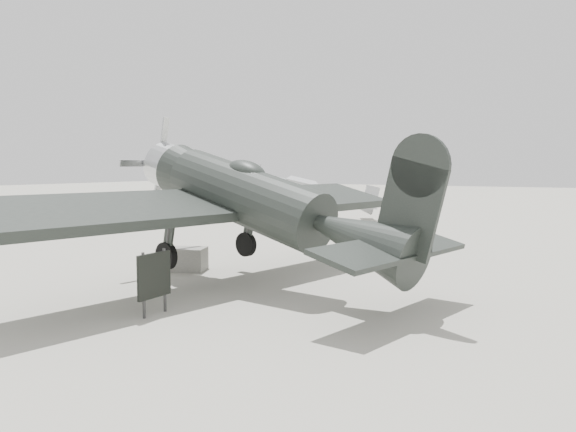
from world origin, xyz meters
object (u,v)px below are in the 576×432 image
object	(u,v)px
highwing_monoplane	(312,190)
sign_board	(154,276)
equipment_block	(183,259)
lowwing_monoplane	(260,203)

from	to	relation	value
highwing_monoplane	sign_board	size ratio (longest dim) A/B	7.05
equipment_block	sign_board	xyz separation A→B (m)	(2.85, -4.35, 0.48)
lowwing_monoplane	sign_board	size ratio (longest dim) A/B	9.46
highwing_monoplane	lowwing_monoplane	bearing A→B (deg)	-94.52
highwing_monoplane	sign_board	bearing A→B (deg)	-99.31
highwing_monoplane	equipment_block	distance (m)	17.19
lowwing_monoplane	highwing_monoplane	bearing A→B (deg)	124.88
equipment_block	sign_board	distance (m)	5.22
highwing_monoplane	sign_board	distance (m)	22.11
sign_board	lowwing_monoplane	bearing A→B (deg)	79.06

